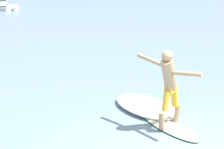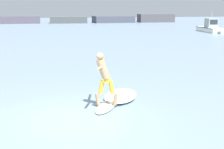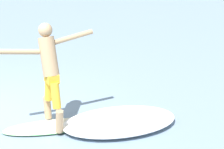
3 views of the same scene
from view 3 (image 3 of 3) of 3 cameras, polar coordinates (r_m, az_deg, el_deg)
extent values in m
ellipsoid|color=beige|center=(9.59, -6.27, -5.57)|extent=(1.34, 1.89, 0.07)
ellipsoid|color=beige|center=(9.73, -0.78, -5.01)|extent=(0.39, 0.37, 0.06)
ellipsoid|color=#339E56|center=(9.59, -6.27, -5.57)|extent=(1.35, 1.91, 0.03)
cone|color=black|center=(9.58, -10.73, -6.52)|extent=(0.07, 0.07, 0.14)
cone|color=black|center=(9.45, -9.89, -6.88)|extent=(0.07, 0.07, 0.14)
cone|color=black|center=(9.72, -10.03, -6.03)|extent=(0.07, 0.07, 0.14)
cylinder|color=tan|center=(9.74, -6.96, -3.54)|extent=(0.21, 0.17, 0.43)
cylinder|color=gold|center=(9.44, -6.79, -1.50)|extent=(0.26, 0.20, 0.47)
cylinder|color=tan|center=(9.21, -5.66, -5.04)|extent=(0.21, 0.17, 0.43)
cylinder|color=gold|center=(9.15, -6.07, -2.27)|extent=(0.26, 0.20, 0.47)
cube|color=gold|center=(9.19, -6.51, -0.37)|extent=(0.30, 0.26, 0.16)
cylinder|color=tan|center=(9.16, -6.83, 1.95)|extent=(0.54, 0.39, 0.73)
sphere|color=tan|center=(9.12, -7.18, 4.77)|extent=(0.24, 0.24, 0.24)
cylinder|color=tan|center=(9.05, -10.00, 2.42)|extent=(0.31, 0.72, 0.21)
cylinder|color=tan|center=(9.31, -4.17, 4.06)|extent=(0.28, 0.72, 0.20)
ellipsoid|color=white|center=(9.55, 0.79, -5.08)|extent=(1.94, 2.39, 0.21)
camera|label=1|loc=(13.85, -31.29, 14.14)|focal=50.00mm
camera|label=2|loc=(10.61, -71.11, 1.37)|focal=50.00mm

